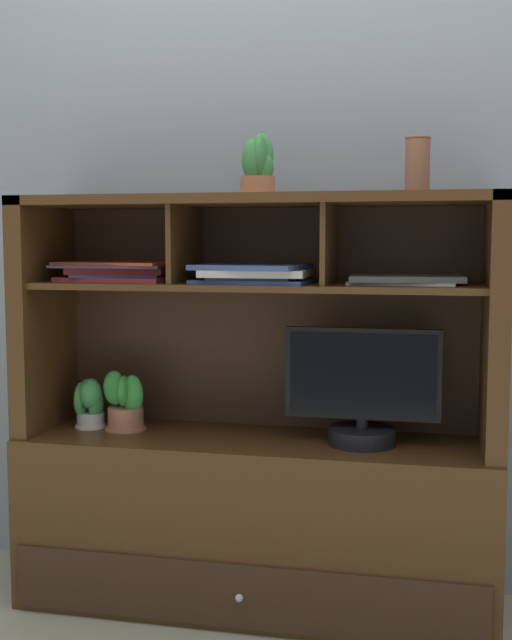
{
  "coord_description": "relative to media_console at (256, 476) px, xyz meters",
  "views": [
    {
      "loc": [
        0.54,
        -2.47,
        1.18
      ],
      "look_at": [
        0.0,
        0.0,
        0.93
      ],
      "focal_mm": 45.23,
      "sensor_mm": 36.0,
      "label": 1
    }
  ],
  "objects": [
    {
      "name": "potted_orchid",
      "position": [
        -0.45,
        0.01,
        0.21
      ],
      "size": [
        0.14,
        0.14,
        0.2
      ],
      "color": "#B47051",
      "rests_on": "media_console"
    },
    {
      "name": "magazine_stack_centre",
      "position": [
        0.0,
        -0.05,
        0.65
      ],
      "size": [
        0.38,
        0.29,
        0.06
      ],
      "color": "#374E8B",
      "rests_on": "media_console"
    },
    {
      "name": "potted_fern",
      "position": [
        -0.58,
        0.01,
        0.22
      ],
      "size": [
        0.11,
        0.12,
        0.17
      ],
      "color": "silver",
      "rests_on": "media_console"
    },
    {
      "name": "media_console",
      "position": [
        0.0,
        0.0,
        0.0
      ],
      "size": [
        1.51,
        0.46,
        1.32
      ],
      "color": "#462A13",
      "rests_on": "ground"
    },
    {
      "name": "magazine_stack_left",
      "position": [
        -0.46,
        0.01,
        0.66
      ],
      "size": [
        0.4,
        0.3,
        0.06
      ],
      "color": "#A72C2E",
      "rests_on": "media_console"
    },
    {
      "name": "tv_monitor",
      "position": [
        0.34,
        -0.02,
        0.28
      ],
      "size": [
        0.48,
        0.21,
        0.36
      ],
      "color": "black",
      "rests_on": "media_console"
    },
    {
      "name": "back_wall",
      "position": [
        0.0,
        0.24,
        0.98
      ],
      "size": [
        6.0,
        0.02,
        2.8
      ],
      "primitive_type": "cube",
      "color": "gray",
      "rests_on": "ground"
    },
    {
      "name": "floor_plane",
      "position": [
        0.0,
        -0.01,
        -0.43
      ],
      "size": [
        6.0,
        6.0,
        0.02
      ],
      "primitive_type": "cube",
      "color": "#A29F82",
      "rests_on": "ground"
    },
    {
      "name": "ceramic_vase",
      "position": [
        0.49,
        -0.01,
        0.98
      ],
      "size": [
        0.08,
        0.08,
        0.17
      ],
      "color": "brown",
      "rests_on": "media_console"
    },
    {
      "name": "potted_succulent",
      "position": [
        0.0,
        0.02,
        0.99
      ],
      "size": [
        0.12,
        0.13,
        0.2
      ],
      "color": "#B46A42",
      "rests_on": "media_console"
    },
    {
      "name": "magazine_stack_right",
      "position": [
        0.46,
        0.02,
        0.64
      ],
      "size": [
        0.35,
        0.29,
        0.03
      ],
      "color": "beige",
      "rests_on": "media_console"
    }
  ]
}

